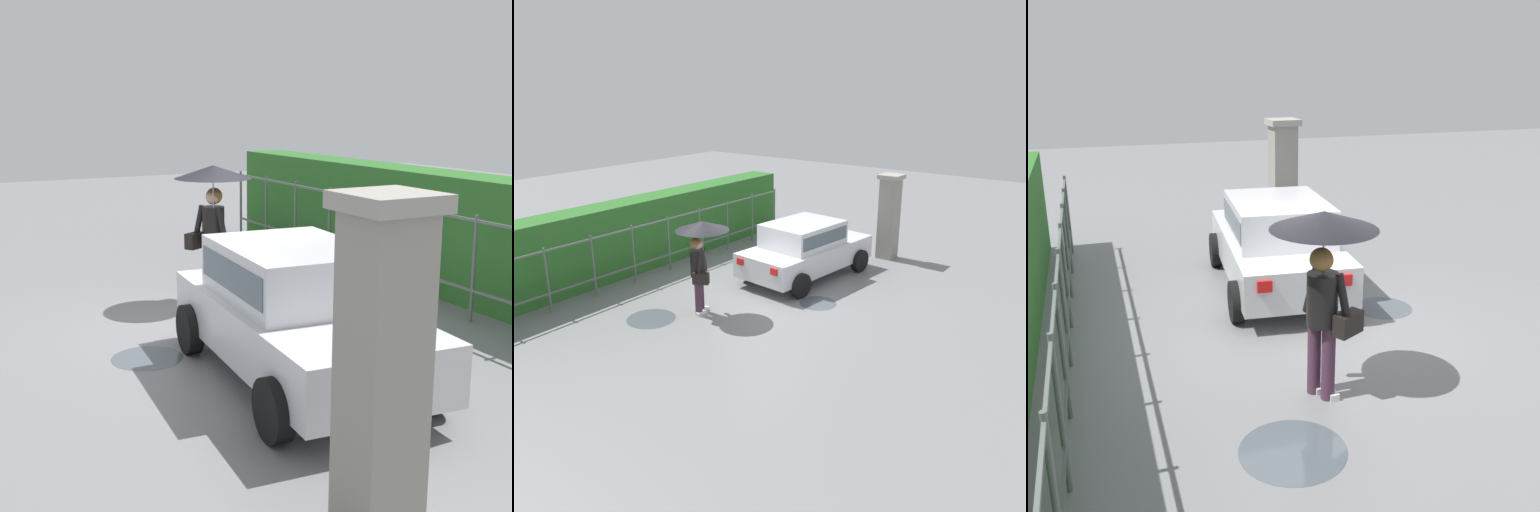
% 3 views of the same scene
% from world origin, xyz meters
% --- Properties ---
extents(ground_plane, '(40.00, 40.00, 0.00)m').
position_xyz_m(ground_plane, '(0.00, 0.00, 0.00)').
color(ground_plane, slate).
extents(car, '(3.86, 2.14, 1.48)m').
position_xyz_m(car, '(2.03, 0.14, 0.80)').
color(car, silver).
rests_on(car, ground).
extents(pedestrian, '(1.16, 1.16, 2.07)m').
position_xyz_m(pedestrian, '(-1.24, 0.65, 1.61)').
color(pedestrian, '#47283D').
rests_on(pedestrian, ground).
extents(gate_pillar, '(0.60, 0.60, 2.42)m').
position_xyz_m(gate_pillar, '(4.82, -0.86, 1.24)').
color(gate_pillar, gray).
rests_on(gate_pillar, ground).
extents(fence_section, '(10.71, 0.05, 1.50)m').
position_xyz_m(fence_section, '(-0.34, 3.33, 0.83)').
color(fence_section, '#59605B').
rests_on(fence_section, ground).
extents(hedge_row, '(11.66, 0.90, 1.90)m').
position_xyz_m(hedge_row, '(-0.34, 4.19, 0.95)').
color(hedge_row, '#2D6B28').
rests_on(hedge_row, ground).
extents(puddle_near, '(0.86, 0.86, 0.00)m').
position_xyz_m(puddle_near, '(0.71, -1.11, 0.00)').
color(puddle_near, '#4C545B').
rests_on(puddle_near, ground).
extents(puddle_far, '(1.05, 1.05, 0.00)m').
position_xyz_m(puddle_far, '(-2.19, 1.31, 0.00)').
color(puddle_far, '#4C545B').
rests_on(puddle_far, ground).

